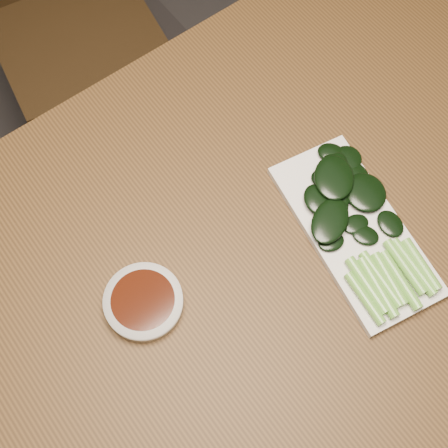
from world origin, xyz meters
The scene contains 6 objects.
ground centered at (0.00, 0.00, 0.00)m, with size 6.00×6.00×0.00m, color #2C2A2A.
table centered at (0.00, 0.00, 0.68)m, with size 1.40×0.80×0.75m.
chair_far centered at (0.14, 0.85, 0.49)m, with size 0.43×0.43×0.89m.
sauce_bowl centered at (-0.14, 0.03, 0.76)m, with size 0.11×0.11×0.02m.
serving_plate centered at (0.17, -0.07, 0.76)m, with size 0.19×0.32×0.01m.
gai_lan centered at (0.18, -0.07, 0.77)m, with size 0.17×0.29×0.03m.
Camera 1 is at (-0.21, -0.25, 1.61)m, focal length 50.00 mm.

